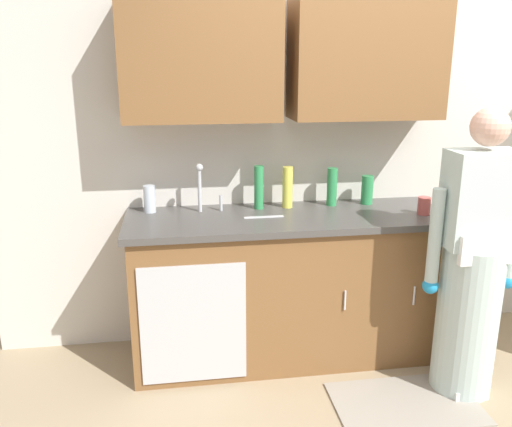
{
  "coord_description": "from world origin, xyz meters",
  "views": [
    {
      "loc": [
        -1.21,
        -2.36,
        1.86
      ],
      "look_at": [
        -0.77,
        0.55,
        1.0
      ],
      "focal_mm": 37.54,
      "sensor_mm": 36.0,
      "label": 1
    }
  ],
  "objects_px": {
    "bottle_water_short": "(332,187)",
    "cup_by_sink": "(424,206)",
    "bottle_cleaner_spray": "(150,199)",
    "bottle_dish_liquid": "(259,187)",
    "bottle_soap": "(288,187)",
    "bottle_water_tall": "(367,190)",
    "sink": "(208,220)",
    "person_at_sink": "(472,278)",
    "knife_on_counter": "(264,217)"
  },
  "relations": [
    {
      "from": "bottle_dish_liquid",
      "to": "bottle_water_short",
      "type": "bearing_deg",
      "value": 1.03
    },
    {
      "from": "sink",
      "to": "bottle_cleaner_spray",
      "type": "relative_size",
      "value": 2.99
    },
    {
      "from": "bottle_dish_liquid",
      "to": "knife_on_counter",
      "type": "bearing_deg",
      "value": -90.09
    },
    {
      "from": "bottle_soap",
      "to": "bottle_cleaner_spray",
      "type": "distance_m",
      "value": 0.86
    },
    {
      "from": "bottle_dish_liquid",
      "to": "cup_by_sink",
      "type": "xyz_separation_m",
      "value": [
        0.97,
        -0.28,
        -0.08
      ]
    },
    {
      "from": "bottle_water_tall",
      "to": "bottle_dish_liquid",
      "type": "distance_m",
      "value": 0.72
    },
    {
      "from": "person_at_sink",
      "to": "bottle_cleaner_spray",
      "type": "bearing_deg",
      "value": 157.76
    },
    {
      "from": "bottle_water_short",
      "to": "cup_by_sink",
      "type": "xyz_separation_m",
      "value": [
        0.5,
        -0.29,
        -0.07
      ]
    },
    {
      "from": "cup_by_sink",
      "to": "sink",
      "type": "bearing_deg",
      "value": 174.62
    },
    {
      "from": "bottle_water_tall",
      "to": "cup_by_sink",
      "type": "xyz_separation_m",
      "value": [
        0.26,
        -0.29,
        -0.04
      ]
    },
    {
      "from": "bottle_soap",
      "to": "bottle_dish_liquid",
      "type": "relative_size",
      "value": 0.96
    },
    {
      "from": "bottle_water_tall",
      "to": "bottle_water_short",
      "type": "distance_m",
      "value": 0.24
    },
    {
      "from": "bottle_soap",
      "to": "bottle_dish_liquid",
      "type": "height_order",
      "value": "bottle_dish_liquid"
    },
    {
      "from": "sink",
      "to": "bottle_water_tall",
      "type": "relative_size",
      "value": 2.69
    },
    {
      "from": "bottle_water_tall",
      "to": "bottle_cleaner_spray",
      "type": "bearing_deg",
      "value": 179.53
    },
    {
      "from": "bottle_water_tall",
      "to": "sink",
      "type": "bearing_deg",
      "value": -170.94
    },
    {
      "from": "bottle_soap",
      "to": "bottle_dish_liquid",
      "type": "bearing_deg",
      "value": -179.02
    },
    {
      "from": "bottle_cleaner_spray",
      "to": "bottle_soap",
      "type": "bearing_deg",
      "value": -1.27
    },
    {
      "from": "bottle_dish_liquid",
      "to": "knife_on_counter",
      "type": "relative_size",
      "value": 1.14
    },
    {
      "from": "bottle_soap",
      "to": "bottle_water_short",
      "type": "bearing_deg",
      "value": 1.07
    },
    {
      "from": "person_at_sink",
      "to": "bottle_soap",
      "type": "relative_size",
      "value": 6.17
    },
    {
      "from": "sink",
      "to": "bottle_cleaner_spray",
      "type": "height_order",
      "value": "sink"
    },
    {
      "from": "bottle_water_short",
      "to": "bottle_water_tall",
      "type": "bearing_deg",
      "value": 0.57
    },
    {
      "from": "bottle_dish_liquid",
      "to": "bottle_soap",
      "type": "bearing_deg",
      "value": 0.98
    },
    {
      "from": "sink",
      "to": "bottle_dish_liquid",
      "type": "distance_m",
      "value": 0.4
    },
    {
      "from": "person_at_sink",
      "to": "bottle_cleaner_spray",
      "type": "relative_size",
      "value": 9.69
    },
    {
      "from": "bottle_water_tall",
      "to": "cup_by_sink",
      "type": "bearing_deg",
      "value": -48.32
    },
    {
      "from": "sink",
      "to": "bottle_water_tall",
      "type": "distance_m",
      "value": 1.07
    },
    {
      "from": "person_at_sink",
      "to": "bottle_water_tall",
      "type": "bearing_deg",
      "value": 117.45
    },
    {
      "from": "bottle_soap",
      "to": "bottle_water_short",
      "type": "xyz_separation_m",
      "value": [
        0.29,
        0.01,
        -0.01
      ]
    },
    {
      "from": "bottle_cleaner_spray",
      "to": "bottle_water_short",
      "type": "height_order",
      "value": "bottle_water_short"
    },
    {
      "from": "person_at_sink",
      "to": "bottle_cleaner_spray",
      "type": "height_order",
      "value": "person_at_sink"
    },
    {
      "from": "knife_on_counter",
      "to": "bottle_water_short",
      "type": "bearing_deg",
      "value": 23.17
    },
    {
      "from": "bottle_water_tall",
      "to": "bottle_water_short",
      "type": "bearing_deg",
      "value": -179.43
    },
    {
      "from": "bottle_cleaner_spray",
      "to": "bottle_water_short",
      "type": "relative_size",
      "value": 0.68
    },
    {
      "from": "bottle_cleaner_spray",
      "to": "bottle_water_tall",
      "type": "height_order",
      "value": "bottle_water_tall"
    },
    {
      "from": "sink",
      "to": "person_at_sink",
      "type": "height_order",
      "value": "person_at_sink"
    },
    {
      "from": "person_at_sink",
      "to": "bottle_water_tall",
      "type": "xyz_separation_m",
      "value": [
        -0.37,
        0.71,
        0.34
      ]
    },
    {
      "from": "bottle_water_short",
      "to": "sink",
      "type": "bearing_deg",
      "value": -168.49
    },
    {
      "from": "sink",
      "to": "bottle_dish_liquid",
      "type": "bearing_deg",
      "value": 25.2
    },
    {
      "from": "bottle_soap",
      "to": "bottle_cleaner_spray",
      "type": "bearing_deg",
      "value": 178.73
    },
    {
      "from": "person_at_sink",
      "to": "bottle_water_tall",
      "type": "height_order",
      "value": "person_at_sink"
    },
    {
      "from": "bottle_water_short",
      "to": "bottle_dish_liquid",
      "type": "height_order",
      "value": "bottle_dish_liquid"
    },
    {
      "from": "bottle_water_short",
      "to": "cup_by_sink",
      "type": "height_order",
      "value": "bottle_water_short"
    },
    {
      "from": "person_at_sink",
      "to": "bottle_soap",
      "type": "height_order",
      "value": "person_at_sink"
    },
    {
      "from": "cup_by_sink",
      "to": "bottle_water_short",
      "type": "bearing_deg",
      "value": 149.92
    },
    {
      "from": "bottle_soap",
      "to": "bottle_water_short",
      "type": "relative_size",
      "value": 1.07
    },
    {
      "from": "bottle_water_short",
      "to": "cup_by_sink",
      "type": "bearing_deg",
      "value": -30.08
    },
    {
      "from": "sink",
      "to": "bottle_cleaner_spray",
      "type": "bearing_deg",
      "value": 152.7
    },
    {
      "from": "sink",
      "to": "person_at_sink",
      "type": "relative_size",
      "value": 0.31
    }
  ]
}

